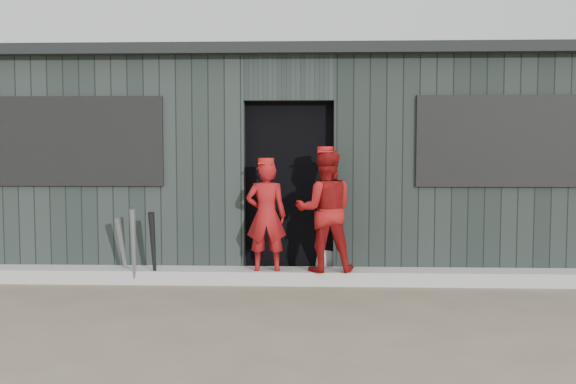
{
  "coord_description": "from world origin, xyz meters",
  "views": [
    {
      "loc": [
        0.26,
        -5.11,
        1.48
      ],
      "look_at": [
        0.0,
        1.8,
        1.0
      ],
      "focal_mm": 40.0,
      "sensor_mm": 36.0,
      "label": 1
    }
  ],
  "objects_px": {
    "bat_mid": "(134,247)",
    "dugout": "(293,162)",
    "bat_left": "(122,250)",
    "player_red_left": "(266,216)",
    "bat_right": "(153,249)",
    "player_red_right": "(325,210)",
    "player_grey_back": "(324,217)"
  },
  "relations": [
    {
      "from": "bat_right",
      "to": "dugout",
      "type": "height_order",
      "value": "dugout"
    },
    {
      "from": "bat_mid",
      "to": "bat_left",
      "type": "bearing_deg",
      "value": 140.55
    },
    {
      "from": "player_red_left",
      "to": "dugout",
      "type": "bearing_deg",
      "value": -99.55
    },
    {
      "from": "bat_mid",
      "to": "player_grey_back",
      "type": "relative_size",
      "value": 0.62
    },
    {
      "from": "bat_mid",
      "to": "player_grey_back",
      "type": "bearing_deg",
      "value": 19.38
    },
    {
      "from": "bat_left",
      "to": "player_red_right",
      "type": "xyz_separation_m",
      "value": [
        2.2,
        0.0,
        0.44
      ]
    },
    {
      "from": "bat_left",
      "to": "dugout",
      "type": "bearing_deg",
      "value": 44.41
    },
    {
      "from": "bat_mid",
      "to": "player_red_left",
      "type": "relative_size",
      "value": 0.7
    },
    {
      "from": "dugout",
      "to": "bat_left",
      "type": "bearing_deg",
      "value": -135.59
    },
    {
      "from": "bat_right",
      "to": "bat_left",
      "type": "bearing_deg",
      "value": 163.31
    },
    {
      "from": "bat_left",
      "to": "player_red_left",
      "type": "bearing_deg",
      "value": 0.35
    },
    {
      "from": "player_red_right",
      "to": "bat_mid",
      "type": "bearing_deg",
      "value": 0.06
    },
    {
      "from": "player_red_left",
      "to": "player_red_right",
      "type": "xyz_separation_m",
      "value": [
        0.63,
        -0.01,
        0.06
      ]
    },
    {
      "from": "bat_mid",
      "to": "player_grey_back",
      "type": "height_order",
      "value": "player_grey_back"
    },
    {
      "from": "player_red_left",
      "to": "player_grey_back",
      "type": "height_order",
      "value": "player_grey_back"
    },
    {
      "from": "dugout",
      "to": "player_red_left",
      "type": "bearing_deg",
      "value": -97.58
    },
    {
      "from": "player_red_left",
      "to": "dugout",
      "type": "height_order",
      "value": "dugout"
    },
    {
      "from": "bat_right",
      "to": "player_red_left",
      "type": "height_order",
      "value": "player_red_left"
    },
    {
      "from": "bat_mid",
      "to": "bat_right",
      "type": "xyz_separation_m",
      "value": [
        0.21,
        0.02,
        -0.02
      ]
    },
    {
      "from": "player_red_right",
      "to": "dugout",
      "type": "distance_m",
      "value": 1.87
    },
    {
      "from": "bat_left",
      "to": "bat_right",
      "type": "distance_m",
      "value": 0.39
    },
    {
      "from": "player_red_left",
      "to": "player_red_right",
      "type": "bearing_deg",
      "value": 177.4
    },
    {
      "from": "bat_left",
      "to": "dugout",
      "type": "relative_size",
      "value": 0.09
    },
    {
      "from": "player_red_left",
      "to": "player_grey_back",
      "type": "distance_m",
      "value": 0.86
    },
    {
      "from": "bat_mid",
      "to": "dugout",
      "type": "xyz_separation_m",
      "value": [
        1.64,
        1.9,
        0.87
      ]
    },
    {
      "from": "player_grey_back",
      "to": "dugout",
      "type": "xyz_separation_m",
      "value": [
        -0.4,
        1.18,
        0.61
      ]
    },
    {
      "from": "bat_mid",
      "to": "bat_right",
      "type": "relative_size",
      "value": 1.04
    },
    {
      "from": "player_red_left",
      "to": "player_grey_back",
      "type": "bearing_deg",
      "value": -139.61
    },
    {
      "from": "player_red_right",
      "to": "player_grey_back",
      "type": "relative_size",
      "value": 0.97
    },
    {
      "from": "bat_left",
      "to": "bat_right",
      "type": "height_order",
      "value": "bat_right"
    },
    {
      "from": "player_red_right",
      "to": "dugout",
      "type": "height_order",
      "value": "dugout"
    },
    {
      "from": "bat_right",
      "to": "player_grey_back",
      "type": "xyz_separation_m",
      "value": [
        1.83,
        0.7,
        0.28
      ]
    }
  ]
}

